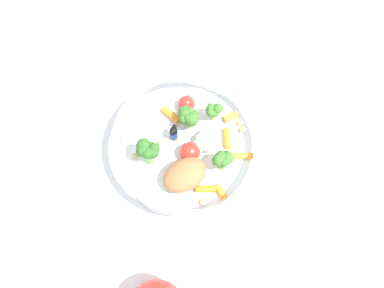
{
  "coord_description": "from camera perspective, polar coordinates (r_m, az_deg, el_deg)",
  "views": [
    {
      "loc": [
        -0.24,
        -0.05,
        0.58
      ],
      "look_at": [
        -0.01,
        -0.0,
        0.03
      ],
      "focal_mm": 35.41,
      "sensor_mm": 36.0,
      "label": 1
    }
  ],
  "objects": [
    {
      "name": "food_container",
      "position": [
        0.6,
        -0.04,
        -0.2
      ],
      "size": [
        0.25,
        0.25,
        0.07
      ],
      "color": "white",
      "rests_on": "ground_plane"
    },
    {
      "name": "folded_napkin",
      "position": [
        0.76,
        1.13,
        16.53
      ],
      "size": [
        0.17,
        0.14,
        0.01
      ],
      "primitive_type": "cube",
      "rotation": [
        0.0,
        0.0,
        0.27
      ],
      "color": "silver",
      "rests_on": "ground_plane"
    },
    {
      "name": "ground_plane",
      "position": [
        0.63,
        0.07,
        -0.46
      ],
      "size": [
        2.4,
        2.4,
        0.0
      ],
      "primitive_type": "plane",
      "color": "white"
    }
  ]
}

